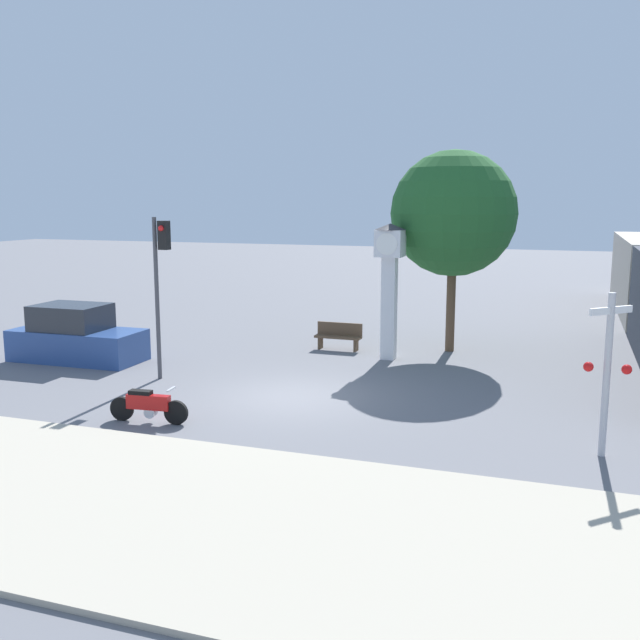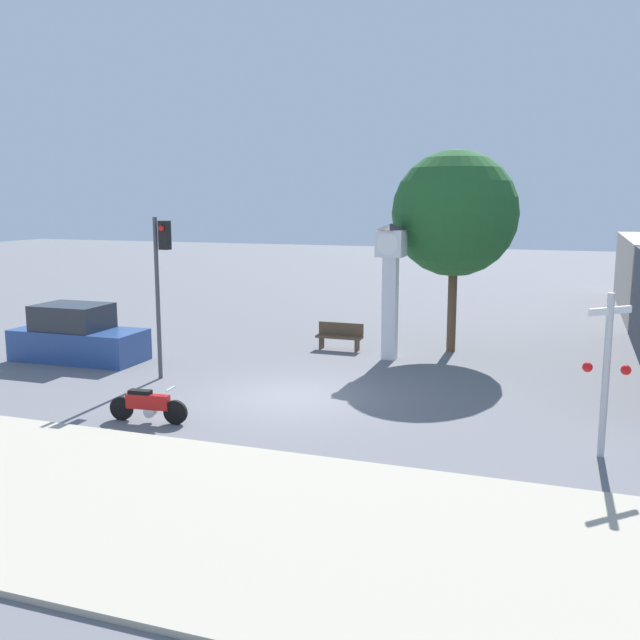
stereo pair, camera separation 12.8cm
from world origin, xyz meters
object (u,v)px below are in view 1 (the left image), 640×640
Objects in this scene: railroad_crossing_signal at (607,368)px; traffic_light at (160,270)px; street_tree at (454,214)px; bench at (339,335)px; clock_tower at (390,270)px; parked_car at (76,337)px; motorcycle at (148,405)px.

traffic_light is at bearing 167.65° from railroad_crossing_signal.
bench is at bearing -164.46° from street_tree.
clock_tower reaches higher than parked_car.
street_tree is (5.29, 10.22, 4.21)m from motorcycle.
parked_car is (-15.55, 3.73, -1.07)m from railroad_crossing_signal.
clock_tower is 2.72× the size of bench.
railroad_crossing_signal is 0.78× the size of parked_car.
clock_tower is 7.19m from traffic_light.
street_tree is at bearing 15.54° from bench.
clock_tower is at bearing -131.82° from street_tree.
street_tree is (1.68, 1.87, 1.75)m from clock_tower.
parked_car is at bearing 163.19° from traffic_light.
traffic_light is at bearing -122.11° from bench.
railroad_crossing_signal is 11.56m from bench.
street_tree is at bearing 56.69° from motorcycle.
traffic_light is (-5.45, -4.69, 0.27)m from clock_tower.
railroad_crossing_signal reaches higher than parked_car.
clock_tower is (3.61, 8.35, 2.47)m from motorcycle.
railroad_crossing_signal is (11.62, -2.55, -1.34)m from traffic_light.
traffic_light is 9.79m from street_tree.
street_tree reaches higher than bench.
parked_car is (-9.37, -3.50, -2.13)m from clock_tower.
clock_tower reaches higher than railroad_crossing_signal.
clock_tower is at bearing 130.50° from railroad_crossing_signal.
bench is at bearing 73.89° from motorcycle.
parked_car is (-7.41, -4.36, 0.26)m from bench.
traffic_light is at bearing -137.34° from street_tree.
street_tree is 4.19× the size of bench.
traffic_light reaches higher than clock_tower.
railroad_crossing_signal is 0.49× the size of street_tree.
motorcycle is 9.95m from railroad_crossing_signal.
motorcycle is 12.26m from street_tree.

